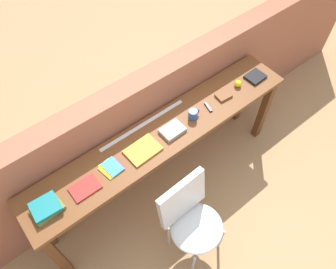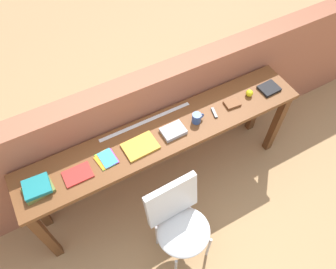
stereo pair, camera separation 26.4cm
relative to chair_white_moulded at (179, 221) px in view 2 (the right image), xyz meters
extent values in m
plane|color=tan|center=(0.20, 0.30, -0.53)|extent=(40.00, 40.00, 0.00)
cube|color=#9E5B42|center=(0.20, 0.94, 0.07)|extent=(6.00, 0.20, 1.20)
cube|color=brown|center=(0.20, 0.60, 0.33)|extent=(2.50, 0.44, 0.04)
cube|color=#5B341A|center=(-0.99, 0.44, -0.11)|extent=(0.07, 0.07, 0.84)
cube|color=#5B341A|center=(1.39, 0.44, -0.11)|extent=(0.07, 0.07, 0.84)
cube|color=#5B341A|center=(-0.99, 0.76, -0.11)|extent=(0.07, 0.07, 0.84)
cube|color=#5B341A|center=(1.39, 0.76, -0.11)|extent=(0.07, 0.07, 0.84)
ellipsoid|color=silver|center=(0.00, -0.07, -0.08)|extent=(0.45, 0.43, 0.08)
cube|color=silver|center=(0.00, 0.12, 0.16)|extent=(0.44, 0.12, 0.40)
cylinder|color=#B2B2B7|center=(-0.16, -0.23, -0.32)|extent=(0.02, 0.02, 0.41)
cylinder|color=#B2B2B7|center=(0.17, -0.22, -0.32)|extent=(0.02, 0.02, 0.41)
cylinder|color=#B2B2B7|center=(-0.17, 0.08, -0.32)|extent=(0.02, 0.02, 0.41)
cylinder|color=#B2B2B7|center=(0.16, 0.09, -0.32)|extent=(0.02, 0.02, 0.41)
cube|color=olive|center=(-0.85, 0.58, 0.37)|extent=(0.22, 0.16, 0.03)
cube|color=#19757A|center=(-0.85, 0.59, 0.40)|extent=(0.20, 0.18, 0.03)
cube|color=red|center=(-0.56, 0.56, 0.36)|extent=(0.21, 0.15, 0.02)
cube|color=green|center=(-0.33, 0.59, 0.35)|extent=(0.12, 0.17, 0.00)
cube|color=yellow|center=(-0.33, 0.59, 0.36)|extent=(0.13, 0.17, 0.00)
cube|color=orange|center=(-0.34, 0.58, 0.36)|extent=(0.14, 0.16, 0.00)
cube|color=purple|center=(-0.31, 0.58, 0.36)|extent=(0.12, 0.16, 0.00)
cube|color=#3399D8|center=(-0.31, 0.59, 0.37)|extent=(0.12, 0.16, 0.00)
cube|color=gold|center=(-0.04, 0.57, 0.36)|extent=(0.27, 0.20, 0.02)
cube|color=#9E9EA3|center=(0.26, 0.57, 0.37)|extent=(0.19, 0.15, 0.04)
cylinder|color=#2D4C8C|center=(0.48, 0.57, 0.40)|extent=(0.08, 0.08, 0.09)
torus|color=#2D4C8C|center=(0.52, 0.57, 0.40)|extent=(0.06, 0.01, 0.06)
cube|color=black|center=(0.66, 0.57, 0.36)|extent=(0.05, 0.11, 0.02)
cube|color=brown|center=(0.85, 0.58, 0.37)|extent=(0.14, 0.11, 0.02)
sphere|color=yellow|center=(1.04, 0.59, 0.39)|extent=(0.06, 0.06, 0.06)
cube|color=black|center=(1.25, 0.57, 0.37)|extent=(0.18, 0.15, 0.03)
cube|color=silver|center=(0.11, 0.77, 0.35)|extent=(0.84, 0.03, 0.00)
camera|label=1|loc=(-0.76, -0.65, 2.52)|focal=35.00mm
camera|label=2|loc=(-0.54, -0.80, 2.52)|focal=35.00mm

